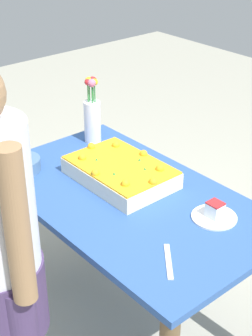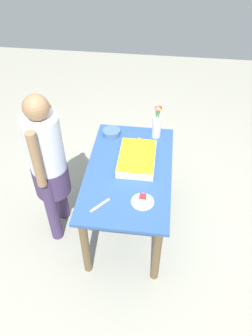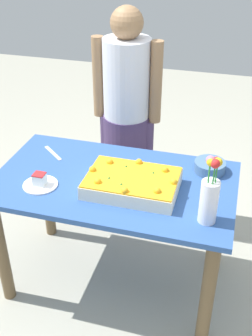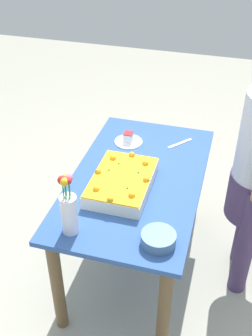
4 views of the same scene
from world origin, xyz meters
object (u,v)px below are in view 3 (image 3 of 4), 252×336
at_px(sheet_cake, 132,183).
at_px(flower_vase, 210,196).
at_px(fruit_bowl, 210,167).
at_px(person_standing, 127,107).
at_px(serving_plate_with_slice, 40,182).
at_px(cake_knife, 53,153).

distance_m(sheet_cake, flower_vase, 0.43).
height_order(sheet_cake, fruit_bowl, sheet_cake).
bearing_deg(flower_vase, fruit_bowl, 94.52).
relative_size(fruit_bowl, person_standing, 0.11).
height_order(serving_plate_with_slice, flower_vase, flower_vase).
distance_m(flower_vase, person_standing, 1.08).
xyz_separation_m(sheet_cake, person_standing, (-0.23, 0.73, 0.08)).
bearing_deg(sheet_cake, fruit_bowl, 38.41).
relative_size(sheet_cake, flower_vase, 1.37).
relative_size(serving_plate_with_slice, flower_vase, 0.54).
xyz_separation_m(cake_knife, person_standing, (0.31, 0.50, 0.12)).
height_order(sheet_cake, serving_plate_with_slice, sheet_cake).
relative_size(sheet_cake, cake_knife, 2.42).
distance_m(cake_knife, person_standing, 0.60).
distance_m(serving_plate_with_slice, person_standing, 0.86).
bearing_deg(sheet_cake, serving_plate_with_slice, -168.88).
bearing_deg(person_standing, sheet_cake, 17.69).
bearing_deg(serving_plate_with_slice, flower_vase, -3.66).
bearing_deg(sheet_cake, flower_vase, -20.44).
height_order(flower_vase, person_standing, person_standing).
xyz_separation_m(sheet_cake, flower_vase, (0.40, -0.15, 0.10)).
bearing_deg(fruit_bowl, serving_plate_with_slice, -155.48).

